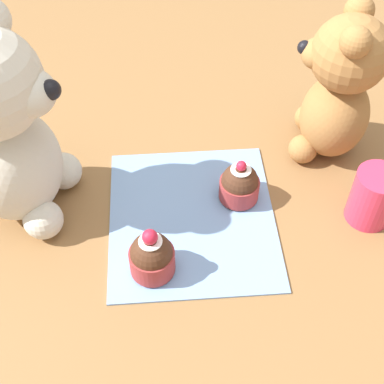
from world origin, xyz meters
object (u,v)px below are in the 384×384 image
at_px(teddy_bear_cream, 5,129).
at_px(juice_glass, 373,197).
at_px(teddy_bear_tan, 339,88).
at_px(cupcake_near_tan_bear, 240,184).
at_px(cupcake_near_cream_bear, 152,256).

height_order(teddy_bear_cream, juice_glass, teddy_bear_cream).
bearing_deg(teddy_bear_cream, teddy_bear_tan, -66.97).
bearing_deg(cupcake_near_tan_bear, teddy_bear_cream, 87.67).
xyz_separation_m(cupcake_near_cream_bear, juice_glass, (0.07, -0.30, 0.01)).
distance_m(cupcake_near_cream_bear, cupcake_near_tan_bear, 0.17).
distance_m(teddy_bear_tan, cupcake_near_cream_bear, 0.36).
bearing_deg(teddy_bear_tan, teddy_bear_cream, -60.38).
bearing_deg(cupcake_near_tan_bear, juice_glass, -104.23).
bearing_deg(cupcake_near_cream_bear, teddy_bear_tan, -52.40).
distance_m(teddy_bear_cream, cupcake_near_cream_bear, 0.24).
distance_m(teddy_bear_cream, cupcake_near_tan_bear, 0.32).
relative_size(teddy_bear_cream, teddy_bear_tan, 1.23).
relative_size(teddy_bear_cream, juice_glass, 3.56).
bearing_deg(teddy_bear_tan, cupcake_near_cream_bear, -33.55).
relative_size(teddy_bear_cream, cupcake_near_cream_bear, 3.74).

